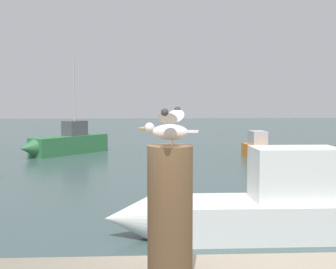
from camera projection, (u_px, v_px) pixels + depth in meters
mooring_post at (170, 214)px, 3.02m from camera, size 0.29×0.29×0.88m
seagull at (169, 126)px, 2.98m from camera, size 0.39×0.60×0.24m
boat_orange at (263, 151)px, 20.82m from camera, size 1.16×3.78×1.32m
boat_white at (247, 209)px, 9.35m from camera, size 5.87×1.49×2.05m
boat_green at (64, 143)px, 22.94m from camera, size 4.01×4.41×4.74m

